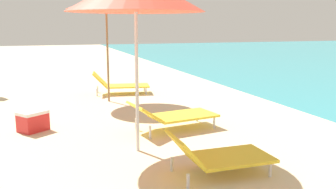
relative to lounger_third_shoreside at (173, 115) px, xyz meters
name	(u,v)px	position (x,y,z in m)	size (l,w,h in m)	color
lounger_third_shoreside	(173,115)	(0.00, 0.00, 0.00)	(1.68, 0.94, 0.55)	yellow
lounger_third_inland	(218,155)	(-0.14, -2.12, -0.03)	(1.30, 0.67, 0.57)	yellow
umbrella_farthest	(106,2)	(-0.66, 2.93, 2.15)	(1.89, 1.89, 2.68)	olive
lounger_farthest_shoreside	(119,84)	(-0.20, 3.89, -0.01)	(1.62, 0.89, 0.61)	yellow
cooler_box	(33,121)	(-2.41, 0.73, -0.10)	(0.59, 0.57, 0.37)	red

